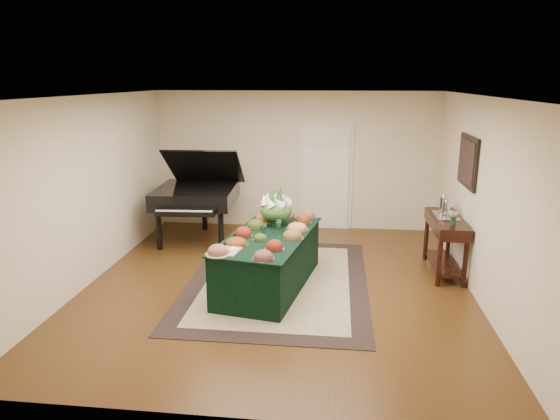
# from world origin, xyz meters

# --- Properties ---
(ground) EXTENTS (6.00, 6.00, 0.00)m
(ground) POSITION_xyz_m (0.00, 0.00, 0.00)
(ground) COLOR black
(ground) RESTS_ON ground
(area_rug) EXTENTS (2.62, 3.66, 0.01)m
(area_rug) POSITION_xyz_m (-0.01, 0.10, 0.01)
(area_rug) COLOR black
(area_rug) RESTS_ON ground
(kitchen_doorway) EXTENTS (1.05, 0.07, 2.10)m
(kitchen_doorway) POSITION_xyz_m (0.60, 2.97, 1.02)
(kitchen_doorway) COLOR silver
(kitchen_doorway) RESTS_ON ground
(buffet_table) EXTENTS (1.41, 2.34, 0.78)m
(buffet_table) POSITION_xyz_m (-0.11, -0.09, 0.40)
(buffet_table) COLOR black
(buffet_table) RESTS_ON ground
(food_platters) EXTENTS (1.32, 2.30, 0.12)m
(food_platters) POSITION_xyz_m (-0.12, 0.00, 0.83)
(food_platters) COLOR silver
(food_platters) RESTS_ON buffet_table
(cutting_board) EXTENTS (0.40, 0.40, 0.10)m
(cutting_board) POSITION_xyz_m (-0.57, -0.83, 0.82)
(cutting_board) COLOR tan
(cutting_board) RESTS_ON buffet_table
(green_goblets) EXTENTS (0.28, 0.37, 0.18)m
(green_goblets) POSITION_xyz_m (-0.08, -0.10, 0.87)
(green_goblets) COLOR #153622
(green_goblets) RESTS_ON buffet_table
(floral_centerpiece) EXTENTS (0.50, 0.50, 0.50)m
(floral_centerpiece) POSITION_xyz_m (-0.07, 0.41, 1.08)
(floral_centerpiece) COLOR #153622
(floral_centerpiece) RESTS_ON buffet_table
(grand_piano) EXTENTS (1.58, 1.77, 1.74)m
(grand_piano) POSITION_xyz_m (-1.73, 1.92, 0.87)
(grand_piano) COLOR black
(grand_piano) RESTS_ON ground
(wicker_basket) EXTENTS (0.43, 0.43, 0.27)m
(wicker_basket) POSITION_xyz_m (-0.78, 1.54, 0.13)
(wicker_basket) COLOR #9C6E3F
(wicker_basket) RESTS_ON ground
(mahogany_sideboard) EXTENTS (0.45, 1.31, 0.88)m
(mahogany_sideboard) POSITION_xyz_m (2.50, 0.76, 0.68)
(mahogany_sideboard) COLOR black
(mahogany_sideboard) RESTS_ON ground
(tea_service) EXTENTS (0.34, 0.58, 0.30)m
(tea_service) POSITION_xyz_m (2.50, 0.97, 1.00)
(tea_service) COLOR silver
(tea_service) RESTS_ON mahogany_sideboard
(pink_bouquet) EXTENTS (0.16, 0.16, 0.21)m
(pink_bouquet) POSITION_xyz_m (2.50, 0.37, 1.02)
(pink_bouquet) COLOR #153622
(pink_bouquet) RESTS_ON mahogany_sideboard
(wall_painting) EXTENTS (0.05, 0.95, 0.75)m
(wall_painting) POSITION_xyz_m (2.72, 0.76, 1.75)
(wall_painting) COLOR black
(wall_painting) RESTS_ON ground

